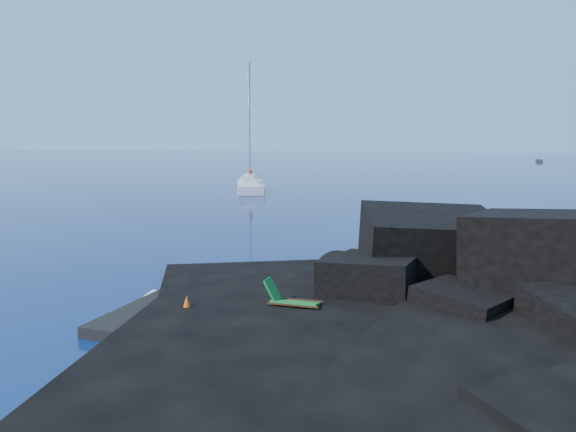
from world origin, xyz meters
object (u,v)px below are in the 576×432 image
Objects in this scene: marker_cone at (187,306)px; distant_boat_a at (539,162)px; sunbather at (227,293)px; deck_chair at (295,296)px; sailboat at (250,191)px.

distant_boat_a is (32.89, 123.42, -0.66)m from marker_cone.
marker_cone reaches higher than distant_boat_a.
deck_chair is at bearing -30.43° from sunbather.
sunbather is at bearing -97.81° from distant_boat_a.
sailboat is 41.62m from sunbather.
sunbather is 2.18m from marker_cone.
sailboat is 7.84× the size of sunbather.
marker_cone reaches higher than sunbather.
sailboat is 3.12× the size of distant_boat_a.
deck_chair is 126.01m from distant_boat_a.
deck_chair reaches higher than sunbather.
sailboat is 43.55m from deck_chair.
sailboat reaches higher than marker_cone.
deck_chair reaches higher than distant_boat_a.
sunbather is 2.78× the size of marker_cone.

